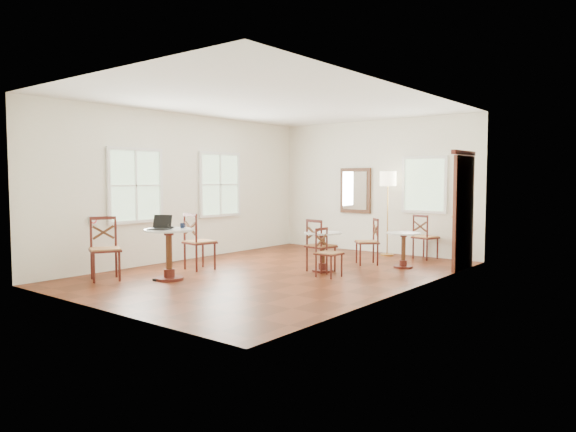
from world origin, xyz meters
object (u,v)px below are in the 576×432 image
object	(u,v)px
chair_mid_b	(328,253)
chair_back_a	(425,237)
cafe_table_back	(403,246)
navy_mug	(182,225)
floor_lamp	(388,184)
mouse	(172,227)
water_glass	(168,227)
cafe_table_mid	(323,247)
chair_mid_a	(320,246)
laptop	(161,226)
power_adapter	(155,280)
chair_near_b	(105,249)
chair_back_b	(368,242)
chair_near_a	(198,242)
cafe_table_near	(169,248)

from	to	relation	value
chair_mid_b	chair_back_a	size ratio (longest dim) A/B	0.89
cafe_table_back	chair_back_a	bearing A→B (deg)	96.88
chair_mid_b	navy_mug	bearing A→B (deg)	132.72
chair_mid_b	floor_lamp	distance (m)	3.16
chair_mid_b	floor_lamp	world-z (taller)	floor_lamp
chair_back_a	mouse	distance (m)	5.31
mouse	water_glass	size ratio (longest dim) A/B	1.18
cafe_table_mid	mouse	bearing A→B (deg)	-125.81
mouse	chair_mid_b	bearing A→B (deg)	28.81
chair_mid_a	mouse	world-z (taller)	chair_mid_a
cafe_table_back	laptop	xyz separation A→B (m)	(-2.54, -3.66, 0.49)
floor_lamp	power_adapter	xyz separation A→B (m)	(-1.58, -5.00, -1.54)
cafe_table_back	water_glass	size ratio (longest dim) A/B	7.86
navy_mug	water_glass	size ratio (longest dim) A/B	1.26
power_adapter	laptop	bearing A→B (deg)	57.21
cafe_table_mid	chair_mid_a	distance (m)	0.06
navy_mug	chair_near_b	bearing A→B (deg)	-133.53
chair_mid_b	floor_lamp	size ratio (longest dim) A/B	0.45
chair_back_b	power_adapter	world-z (taller)	chair_back_b
chair_near_a	chair_back_a	bearing A→B (deg)	-115.98
cafe_table_back	chair_back_b	bearing A→B (deg)	-175.43
cafe_table_back	chair_near_b	size ratio (longest dim) A/B	0.64
cafe_table_back	chair_near_b	world-z (taller)	chair_near_b
chair_near_b	water_glass	world-z (taller)	chair_near_b
chair_near_b	cafe_table_near	bearing A→B (deg)	-24.84
chair_near_a	chair_back_b	size ratio (longest dim) A/B	1.16
chair_mid_b	cafe_table_near	bearing A→B (deg)	136.30
cafe_table_near	chair_near_a	distance (m)	1.05
chair_back_b	chair_near_a	bearing A→B (deg)	-83.96
chair_near_b	mouse	size ratio (longest dim) A/B	10.39
chair_near_b	chair_mid_a	world-z (taller)	chair_near_b
cafe_table_mid	chair_back_a	xyz separation A→B (m)	(0.80, 2.58, 0.02)
chair_back_a	water_glass	size ratio (longest dim) A/B	10.97
chair_near_b	navy_mug	distance (m)	1.32
floor_lamp	mouse	bearing A→B (deg)	-107.76
mouse	chair_back_a	bearing A→B (deg)	49.37
mouse	navy_mug	world-z (taller)	navy_mug
chair_mid_a	floor_lamp	distance (m)	2.80
mouse	chair_near_a	bearing A→B (deg)	96.88
laptop	water_glass	distance (m)	0.14
chair_near_b	chair_near_a	bearing A→B (deg)	11.05
mouse	chair_near_b	bearing A→B (deg)	-151.18
cafe_table_back	chair_back_a	xyz separation A→B (m)	(-0.16, 1.30, 0.05)
chair_near_a	chair_near_b	distance (m)	1.70
chair_mid_b	chair_back_a	xyz separation A→B (m)	(0.44, 2.95, 0.05)
cafe_table_near	laptop	xyz separation A→B (m)	(-0.05, -0.13, 0.38)
cafe_table_near	chair_back_a	distance (m)	5.36
laptop	chair_mid_b	bearing A→B (deg)	21.92
chair_near_a	power_adapter	xyz separation A→B (m)	(0.27, -1.19, -0.50)
cafe_table_mid	chair_mid_b	xyz separation A→B (m)	(0.36, -0.37, -0.03)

